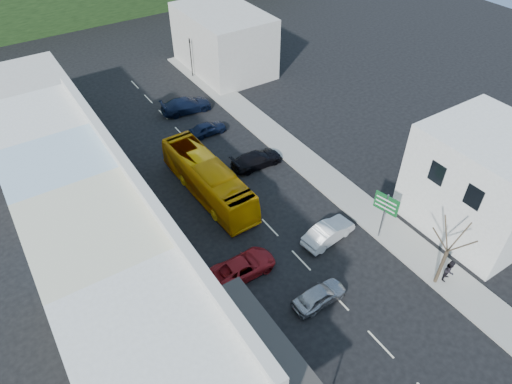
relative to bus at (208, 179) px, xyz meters
The scene contains 19 objects.
ground 10.49m from the bus, 78.73° to the right, with size 120.00×120.00×0.00m, color black.
sidewalk_left 5.67m from the bus, behind, with size 3.00×52.00×0.15m, color gray.
sidewalk_right 9.64m from the bus, ahead, with size 3.00×52.00×0.15m, color gray.
shopfront_row 11.93m from the bus, 153.71° to the right, with size 8.25×30.00×8.00m.
right_building 21.16m from the bus, 42.38° to the right, with size 8.00×9.00×8.00m, color silver.
distant_block_left 19.62m from the bus, 120.65° to the left, with size 8.00×10.00×6.00m, color #B7B2A8.
distant_block_right 23.81m from the bus, 56.69° to the left, with size 8.00×12.00×7.00m, color #B7B2A8.
bus is the anchor object (origin of this frame).
car_silver 13.70m from the bus, 86.58° to the right, with size 1.80×4.40×1.40m, color #AAAAAF.
car_white 10.84m from the bus, 62.53° to the right, with size 1.80×4.40×1.40m, color silver.
car_red 9.13m from the bus, 103.25° to the right, with size 1.90×4.60×1.40m, color maroon.
car_black_near 5.65m from the bus, 10.85° to the left, with size 1.84×4.50×1.40m, color black.
car_navy_mid 9.12m from the bus, 62.12° to the left, with size 1.80×4.40×1.40m, color black.
car_navy_far 13.83m from the bus, 71.23° to the left, with size 1.84×4.50×1.40m, color black.
pedestrian_left 9.54m from the bus, 132.79° to the right, with size 0.60×0.40×1.70m, color black.
pedestrian_right 19.48m from the bus, 61.26° to the right, with size 0.70×0.44×1.70m, color black.
direction_sign 14.24m from the bus, 54.05° to the right, with size 0.65×1.92×4.27m, color #115422, non-canonical shape.
street_tree 18.91m from the bus, 63.07° to the right, with size 2.59×2.59×6.44m, color #382D20, non-canonical shape.
traffic_signal 21.70m from the bus, 66.56° to the left, with size 0.70×1.04×4.74m, color black, non-canonical shape.
Camera 1 is at (-14.60, -16.43, 25.29)m, focal length 32.00 mm.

